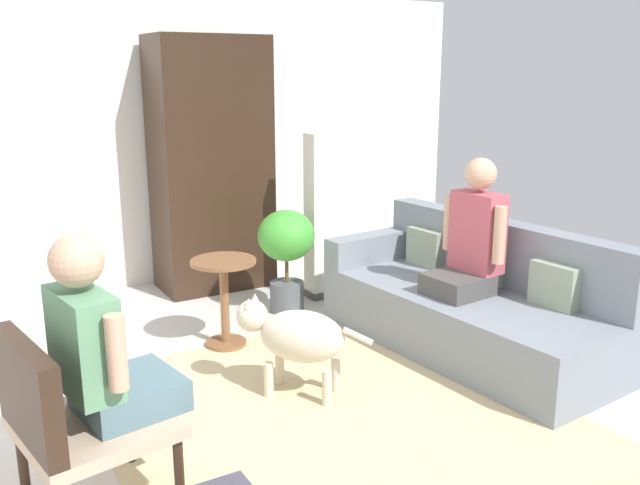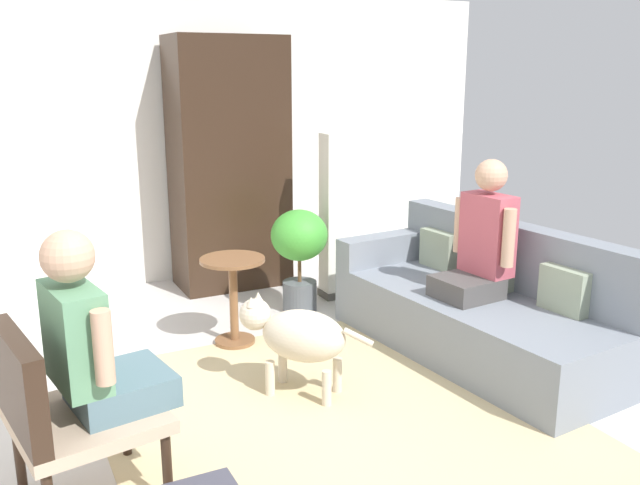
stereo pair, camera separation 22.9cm
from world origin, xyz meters
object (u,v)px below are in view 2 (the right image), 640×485
Objects in this scene: person_on_armchair at (91,342)px; round_end_table at (233,290)px; column_lamp at (333,218)px; potted_plant at (299,246)px; armoire_cabinet at (229,164)px; dog at (298,335)px; couch at (479,308)px; armchair at (58,406)px; person_on_couch at (482,241)px.

person_on_armchair is 1.33× the size of round_end_table.
person_on_armchair is 2.97m from column_lamp.
armoire_cabinet reaches higher than potted_plant.
dog is at bearing -124.42° from column_lamp.
couch reaches higher than potted_plant.
armchair is 1.92m from round_end_table.
column_lamp is at bearing 24.32° from potted_plant.
dog is at bearing -84.83° from round_end_table.
couch is at bearing -58.91° from potted_plant.
person_on_armchair is at bearing 9.47° from armchair.
dog is 1.44m from potted_plant.
couch is 2.51m from armoire_cabinet.
couch is 2.64× the size of potted_plant.
person_on_couch reaches higher than potted_plant.
armchair is 0.39× the size of armoire_cabinet.
couch is 1.01× the size of armoire_cabinet.
person_on_armchair is at bearing -168.06° from couch.
armoire_cabinet is (1.58, 2.72, 0.33)m from person_on_armchair.
person_on_couch reaches higher than round_end_table.
armoire_cabinet is (0.45, 1.32, 0.68)m from round_end_table.
person_on_armchair is at bearing -129.05° from round_end_table.
armoire_cabinet is (1.74, 2.74, 0.59)m from armchair.
column_lamp is at bearing 102.42° from person_on_couch.
column_lamp is at bearing 55.58° from dog.
column_lamp is 0.64× the size of armoire_cabinet.
dog is 0.80× the size of potted_plant.
person_on_couch is 1.51m from column_lamp.
dog is at bearing -178.48° from couch.
person_on_armchair is at bearing -168.71° from person_on_couch.
couch is at bearing 11.80° from armchair.
dog is at bearing 21.40° from armchair.
column_lamp is at bearing 41.74° from person_on_armchair.
dog is (-1.37, -0.04, 0.07)m from couch.
column_lamp reaches higher than couch.
column_lamp is at bearing 104.29° from couch.
couch is 2.68m from person_on_armchair.
couch is 2.80m from armchair.
couch is at bearing 11.94° from person_on_armchair.
armchair is 0.30m from person_on_armchair.
armoire_cabinet reaches higher than column_lamp.
armoire_cabinet reaches higher than person_on_armchair.
round_end_table is (-1.45, 0.85, 0.09)m from couch.
round_end_table is 1.55m from armoire_cabinet.
armchair is at bearing -168.20° from couch.
column_lamp is 1.05m from armoire_cabinet.
person_on_armchair reaches higher than armchair.
person_on_couch is 1.45× the size of round_end_table.
couch is at bearing -65.29° from armoire_cabinet.
person_on_couch is (2.70, 0.53, 0.29)m from armchair.
dog is at bearing -99.61° from armoire_cabinet.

